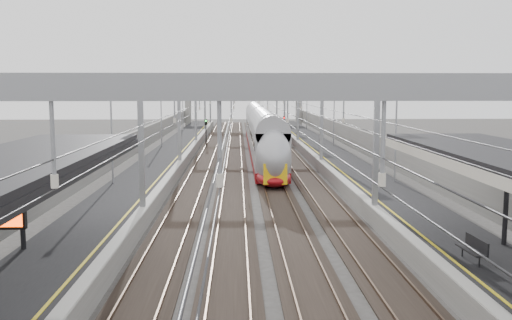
{
  "coord_description": "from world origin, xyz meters",
  "views": [
    {
      "loc": [
        -1.17,
        -8.33,
        7.32
      ],
      "look_at": [
        0.0,
        27.71,
        2.8
      ],
      "focal_mm": 40.0,
      "sensor_mm": 36.0,
      "label": 1
    }
  ],
  "objects": [
    {
      "name": "signal_red_near",
      "position": [
        3.2,
        63.74,
        2.42
      ],
      "size": [
        0.32,
        0.32,
        3.48
      ],
      "color": "black",
      "rests_on": "ground"
    },
    {
      "name": "bench",
      "position": [
        7.48,
        11.72,
        1.55
      ],
      "size": [
        0.55,
        1.77,
        0.91
      ],
      "color": "black",
      "rests_on": "platform_right"
    },
    {
      "name": "overbridge",
      "position": [
        0.0,
        100.0,
        5.31
      ],
      "size": [
        22.0,
        2.2,
        6.9
      ],
      "color": "slate",
      "rests_on": "ground"
    },
    {
      "name": "platform_left",
      "position": [
        -8.0,
        45.0,
        0.5
      ],
      "size": [
        4.0,
        120.0,
        1.0
      ],
      "primitive_type": "cube",
      "color": "black",
      "rests_on": "ground"
    },
    {
      "name": "wall_right",
      "position": [
        11.2,
        45.0,
        1.6
      ],
      "size": [
        0.3,
        120.0,
        3.2
      ],
      "primitive_type": "cube",
      "color": "slate",
      "rests_on": "ground"
    },
    {
      "name": "overhead_line",
      "position": [
        0.0,
        51.62,
        6.14
      ],
      "size": [
        13.0,
        140.0,
        6.6
      ],
      "color": "gray",
      "rests_on": "platform_left"
    },
    {
      "name": "signal_green",
      "position": [
        -5.2,
        64.55,
        2.42
      ],
      "size": [
        0.32,
        0.32,
        3.48
      ],
      "color": "black",
      "rests_on": "ground"
    },
    {
      "name": "train",
      "position": [
        1.5,
        54.43,
        2.09
      ],
      "size": [
        2.7,
        49.12,
        4.26
      ],
      "color": "maroon",
      "rests_on": "ground"
    },
    {
      "name": "signal_red_far",
      "position": [
        5.4,
        71.95,
        2.42
      ],
      "size": [
        0.32,
        0.32,
        3.48
      ],
      "color": "black",
      "rests_on": "ground"
    },
    {
      "name": "platform_right",
      "position": [
        8.0,
        45.0,
        0.5
      ],
      "size": [
        4.0,
        120.0,
        1.0
      ],
      "primitive_type": "cube",
      "color": "black",
      "rests_on": "ground"
    },
    {
      "name": "wall_left",
      "position": [
        -11.2,
        45.0,
        1.6
      ],
      "size": [
        0.3,
        120.0,
        3.2
      ],
      "primitive_type": "cube",
      "color": "slate",
      "rests_on": "ground"
    },
    {
      "name": "tracks",
      "position": [
        0.0,
        45.0,
        0.05
      ],
      "size": [
        11.4,
        140.0,
        0.2
      ],
      "color": "black",
      "rests_on": "ground"
    }
  ]
}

